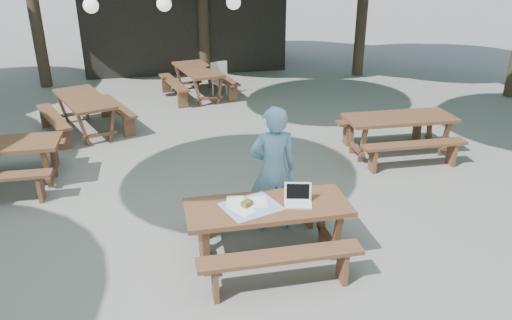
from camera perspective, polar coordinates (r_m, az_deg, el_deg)
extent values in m
plane|color=slate|center=(7.04, -5.42, -7.97)|extent=(80.00, 80.00, 0.00)
cube|color=black|center=(16.67, -8.35, 15.50)|extent=(6.00, 3.00, 2.80)
cube|color=brown|center=(6.09, 1.37, -5.43)|extent=(2.00, 0.80, 0.06)
cube|color=brown|center=(5.69, 2.85, -10.92)|extent=(1.90, 0.28, 0.05)
cube|color=brown|center=(6.77, 0.09, -4.82)|extent=(1.90, 0.28, 0.05)
cube|color=brown|center=(6.28, 1.33, -8.43)|extent=(1.70, 0.70, 0.69)
cube|color=brown|center=(9.63, -26.55, 1.44)|extent=(1.90, 0.31, 0.05)
cube|color=brown|center=(9.55, 16.09, 4.63)|extent=(2.01, 0.84, 0.06)
cube|color=brown|center=(9.11, 17.67, 1.70)|extent=(1.90, 0.31, 0.05)
cube|color=brown|center=(10.19, 14.35, 4.39)|extent=(1.90, 0.31, 0.05)
cube|color=brown|center=(9.68, 15.85, 2.54)|extent=(1.71, 0.73, 0.69)
cube|color=brown|center=(10.95, -19.10, 6.63)|extent=(1.47, 2.15, 0.06)
cube|color=brown|center=(11.19, -15.72, 5.95)|extent=(0.95, 1.87, 0.05)
cube|color=brown|center=(10.90, -22.19, 4.60)|extent=(0.95, 1.87, 0.05)
cube|color=brown|center=(11.06, -18.85, 4.78)|extent=(1.27, 1.84, 0.69)
cube|color=brown|center=(12.96, -6.68, 10.25)|extent=(1.21, 2.13, 0.06)
cube|color=brown|center=(13.23, -3.92, 9.42)|extent=(0.68, 1.92, 0.05)
cube|color=brown|center=(12.85, -9.41, 8.73)|extent=(0.68, 1.92, 0.05)
cube|color=brown|center=(13.05, -6.61, 8.65)|extent=(1.05, 1.81, 0.69)
imported|color=#6FA6CB|center=(6.68, 1.96, -1.10)|extent=(0.65, 0.44, 1.77)
cube|color=white|center=(12.89, -3.85, 8.82)|extent=(0.54, 0.54, 0.04)
cube|color=white|center=(13.01, -4.25, 10.12)|extent=(0.43, 0.16, 0.48)
cube|color=white|center=(12.95, -3.82, 7.92)|extent=(0.52, 0.52, 0.38)
cube|color=white|center=(6.10, 4.82, -5.03)|extent=(0.37, 0.30, 0.02)
cube|color=white|center=(6.15, 4.81, -3.57)|extent=(0.33, 0.13, 0.23)
cube|color=black|center=(6.14, 4.81, -3.60)|extent=(0.28, 0.11, 0.19)
cube|color=#3462B2|center=(6.03, -0.58, -5.35)|extent=(0.79, 0.73, 0.01)
cube|color=white|center=(5.95, -1.55, -5.71)|extent=(0.33, 0.36, 0.00)
cube|color=white|center=(6.12, 0.27, -4.82)|extent=(0.24, 0.32, 0.00)
cube|color=white|center=(6.13, -2.39, -4.74)|extent=(0.26, 0.33, 0.00)
cube|color=brown|center=(6.02, -1.07, -4.96)|extent=(0.16, 0.15, 0.06)
sphere|color=white|center=(12.11, -18.35, 16.42)|extent=(0.34, 0.34, 0.34)
sphere|color=white|center=(12.05, -10.46, 17.15)|extent=(0.34, 0.34, 0.34)
sphere|color=white|center=(12.21, -2.59, 17.57)|extent=(0.34, 0.34, 0.34)
cylinder|color=#2D2319|center=(14.84, -24.18, 16.20)|extent=(0.32, 0.32, 4.54)
cylinder|color=#2D2319|center=(15.14, -6.11, 17.77)|extent=(0.32, 0.32, 4.35)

